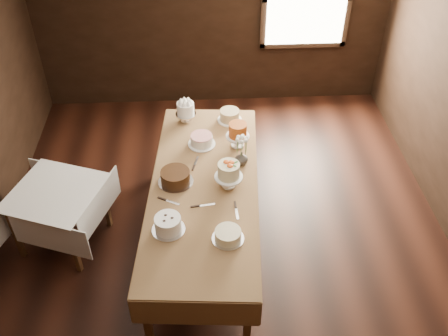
# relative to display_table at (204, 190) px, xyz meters

# --- Properties ---
(floor) EXTENTS (5.00, 6.00, 0.01)m
(floor) POSITION_rel_display_table_xyz_m (0.21, -0.06, -0.79)
(floor) COLOR black
(floor) RESTS_ON ground
(wall_back) EXTENTS (5.00, 0.02, 2.80)m
(wall_back) POSITION_rel_display_table_xyz_m (0.21, 2.94, 0.61)
(wall_back) COLOR black
(wall_back) RESTS_ON ground
(display_table) EXTENTS (1.29, 2.82, 0.85)m
(display_table) POSITION_rel_display_table_xyz_m (0.00, 0.00, 0.00)
(display_table) COLOR #462914
(display_table) RESTS_ON ground
(side_table) EXTENTS (1.11, 1.11, 0.73)m
(side_table) POSITION_rel_display_table_xyz_m (-1.54, 0.13, -0.14)
(side_table) COLOR #462914
(side_table) RESTS_ON ground
(cake_meringue) EXTENTS (0.24, 0.24, 0.26)m
(cake_meringue) POSITION_rel_display_table_xyz_m (-0.18, 1.15, 0.18)
(cake_meringue) COLOR silver
(cake_meringue) RESTS_ON display_table
(cake_speckled) EXTENTS (0.29, 0.29, 0.14)m
(cake_speckled) POSITION_rel_display_table_xyz_m (0.33, 1.13, 0.13)
(cake_speckled) COLOR white
(cake_speckled) RESTS_ON display_table
(cake_lattice) EXTENTS (0.30, 0.30, 0.11)m
(cake_lattice) POSITION_rel_display_table_xyz_m (-0.01, 0.68, 0.12)
(cake_lattice) COLOR white
(cake_lattice) RESTS_ON display_table
(cake_caramel) EXTENTS (0.26, 0.26, 0.30)m
(cake_caramel) POSITION_rel_display_table_xyz_m (0.39, 0.64, 0.19)
(cake_caramel) COLOR white
(cake_caramel) RESTS_ON display_table
(cake_chocolate) EXTENTS (0.40, 0.40, 0.14)m
(cake_chocolate) POSITION_rel_display_table_xyz_m (-0.28, 0.07, 0.13)
(cake_chocolate) COLOR silver
(cake_chocolate) RESTS_ON display_table
(cake_flowers) EXTENTS (0.28, 0.28, 0.29)m
(cake_flowers) POSITION_rel_display_table_xyz_m (0.25, -0.01, 0.19)
(cake_flowers) COLOR white
(cake_flowers) RESTS_ON display_table
(cake_swirl) EXTENTS (0.34, 0.34, 0.15)m
(cake_swirl) POSITION_rel_display_table_xyz_m (-0.34, -0.59, 0.14)
(cake_swirl) COLOR silver
(cake_swirl) RESTS_ON display_table
(cake_cream) EXTENTS (0.29, 0.29, 0.10)m
(cake_cream) POSITION_rel_display_table_xyz_m (0.20, -0.73, 0.11)
(cake_cream) COLOR silver
(cake_cream) RESTS_ON display_table
(cake_server_a) EXTENTS (0.24, 0.06, 0.01)m
(cake_server_a) POSITION_rel_display_table_xyz_m (0.03, -0.28, 0.07)
(cake_server_a) COLOR silver
(cake_server_a) RESTS_ON display_table
(cake_server_b) EXTENTS (0.04, 0.24, 0.01)m
(cake_server_b) POSITION_rel_display_table_xyz_m (0.30, -0.42, 0.07)
(cake_server_b) COLOR silver
(cake_server_b) RESTS_ON display_table
(cake_server_c) EXTENTS (0.09, 0.24, 0.01)m
(cake_server_c) POSITION_rel_display_table_xyz_m (-0.07, 0.40, 0.07)
(cake_server_c) COLOR silver
(cake_server_c) RESTS_ON display_table
(cake_server_e) EXTENTS (0.22, 0.13, 0.01)m
(cake_server_e) POSITION_rel_display_table_xyz_m (-0.31, -0.23, 0.07)
(cake_server_e) COLOR silver
(cake_server_e) RESTS_ON display_table
(flower_vase) EXTENTS (0.19, 0.19, 0.14)m
(flower_vase) POSITION_rel_display_table_xyz_m (0.40, 0.32, 0.14)
(flower_vase) COLOR #2D2823
(flower_vase) RESTS_ON display_table
(flower_bouquet) EXTENTS (0.14, 0.14, 0.20)m
(flower_bouquet) POSITION_rel_display_table_xyz_m (0.40, 0.32, 0.33)
(flower_bouquet) COLOR white
(flower_bouquet) RESTS_ON flower_vase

